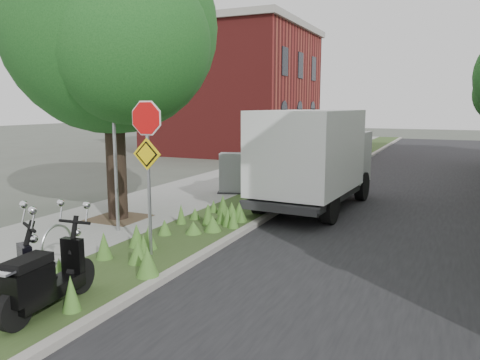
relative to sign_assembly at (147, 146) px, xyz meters
The scene contains 13 objects.
ground 2.78m from the sign_assembly, 22.62° to the right, with size 120.00×120.00×0.00m, color #4C5147.
sidewalk_near 10.10m from the sign_assembly, 106.84° to the left, with size 3.50×60.00×0.12m, color gray.
verge 9.69m from the sign_assembly, 90.61° to the left, with size 2.00×60.00×0.12m, color #33481F.
kerb_near 9.73m from the sign_assembly, 84.54° to the left, with size 0.20×60.00×0.13m, color #9E9991.
road 10.65m from the sign_assembly, 64.96° to the left, with size 7.00×60.00×0.01m, color black.
street_tree_main 4.30m from the sign_assembly, 139.63° to the left, with size 6.21×5.54×7.66m.
bare_post 2.18m from the sign_assembly, 145.95° to the left, with size 0.08×0.08×4.00m.
bike_hoop 2.54m from the sign_assembly, 137.69° to the right, with size 0.06×0.78×0.77m.
sign_assembly is the anchor object (origin of this frame).
brick_building 22.97m from the sign_assembly, 110.72° to the left, with size 9.40×10.40×8.30m.
scooter_near 3.47m from the sign_assembly, 86.02° to the right, with size 0.51×1.94×0.92m.
box_truck 6.27m from the sign_assembly, 74.19° to the left, with size 2.53×5.74×2.54m.
utility_cabinet 7.20m from the sign_assembly, 101.48° to the left, with size 1.20×0.98×1.37m.
Camera 1 is at (4.04, -6.97, 3.11)m, focal length 35.00 mm.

